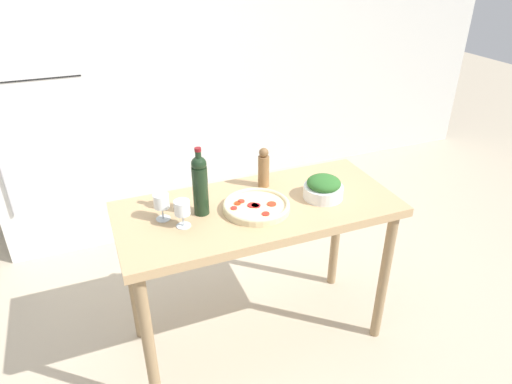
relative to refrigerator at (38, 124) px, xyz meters
The scene contains 10 objects.
ground_plane 2.14m from the refrigerator, 57.30° to the right, with size 14.00×14.00×0.00m, color #BCAD93.
wall_back 1.19m from the refrigerator, 20.67° to the left, with size 6.40×0.08×2.60m.
refrigerator is the anchor object (origin of this frame).
prep_counter 1.94m from the refrigerator, 57.30° to the right, with size 1.41×0.63×0.89m.
wine_bottle 1.78m from the refrigerator, 64.41° to the right, with size 0.07×0.07×0.34m.
wine_glass_near 1.80m from the refrigerator, 68.73° to the right, with size 0.07×0.07×0.13m.
wine_glass_far 1.69m from the refrigerator, 69.93° to the right, with size 0.07×0.07×0.13m.
pepper_mill 1.85m from the refrigerator, 51.55° to the right, with size 0.06×0.06×0.22m.
salad_bowl 2.18m from the refrigerator, 50.41° to the right, with size 0.20×0.20×0.12m.
homemade_pizza 1.96m from the refrigerator, 58.45° to the right, with size 0.33×0.33×0.04m.
Camera 1 is at (-0.74, -1.82, 2.05)m, focal length 32.00 mm.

